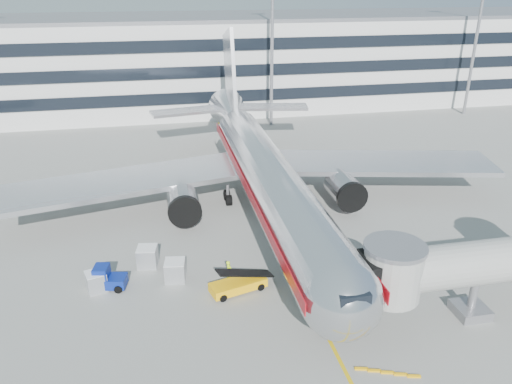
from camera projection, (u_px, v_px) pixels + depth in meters
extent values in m
plane|color=gray|center=(294.00, 270.00, 40.10)|extent=(180.00, 180.00, 0.00)
cube|color=gold|center=(266.00, 216.00, 49.08)|extent=(0.25, 70.00, 0.01)
cylinder|color=silver|center=(271.00, 185.00, 45.62)|extent=(5.00, 36.00, 5.00)
sphere|color=silver|center=(341.00, 299.00, 29.44)|extent=(5.00, 5.00, 5.00)
cone|color=silver|center=(232.00, 115.00, 66.05)|extent=(5.00, 10.00, 5.00)
cube|color=black|center=(352.00, 298.00, 27.65)|extent=(1.80, 1.20, 0.90)
cube|color=#B7B7BC|center=(378.00, 163.00, 53.29)|extent=(24.95, 12.07, 0.50)
cube|color=#B7B7BC|center=(128.00, 181.00, 48.47)|extent=(24.95, 12.07, 0.50)
cylinder|color=#99999E|center=(345.00, 189.00, 49.69)|extent=(3.00, 4.20, 3.00)
cylinder|color=#99999E|center=(183.00, 203.00, 46.73)|extent=(3.00, 4.20, 3.00)
cylinder|color=black|center=(352.00, 197.00, 47.90)|extent=(3.10, 0.50, 3.10)
cylinder|color=black|center=(185.00, 212.00, 44.93)|extent=(3.10, 0.50, 3.10)
cube|color=#B7B7BC|center=(230.00, 81.00, 64.75)|extent=(0.45, 9.39, 13.72)
cube|color=#B7B7BC|center=(270.00, 107.00, 67.73)|extent=(10.41, 4.94, 0.35)
cube|color=#B7B7BC|center=(189.00, 111.00, 65.69)|extent=(10.41, 4.94, 0.35)
cylinder|color=gray|center=(327.00, 323.00, 32.55)|extent=(0.24, 0.24, 1.80)
cylinder|color=black|center=(327.00, 329.00, 32.73)|extent=(0.35, 0.90, 0.90)
cylinder|color=gray|center=(287.00, 189.00, 52.88)|extent=(0.30, 0.30, 2.00)
cylinder|color=gray|center=(228.00, 194.00, 51.69)|extent=(0.30, 0.30, 2.00)
cube|color=#B50C16|center=(298.00, 179.00, 45.97)|extent=(0.06, 38.00, 0.90)
cube|color=#B50C16|center=(244.00, 184.00, 45.03)|extent=(0.06, 38.00, 0.90)
cylinder|color=#A8A8A3|center=(480.00, 263.00, 33.18)|extent=(13.00, 3.00, 3.00)
cylinder|color=#A8A8A3|center=(392.00, 273.00, 32.02)|extent=(3.80, 3.80, 3.40)
cylinder|color=gray|center=(395.00, 247.00, 31.26)|extent=(4.00, 4.00, 0.30)
cube|color=black|center=(373.00, 275.00, 31.78)|extent=(1.40, 2.60, 2.60)
cylinder|color=gray|center=(473.00, 295.00, 34.22)|extent=(0.56, 0.56, 3.20)
cube|color=gray|center=(470.00, 310.00, 34.72)|extent=(2.20, 2.20, 0.70)
cylinder|color=black|center=(458.00, 312.00, 34.55)|extent=(0.35, 0.70, 0.70)
cylinder|color=black|center=(482.00, 308.00, 34.88)|extent=(0.35, 0.70, 0.70)
cube|color=silver|center=(208.00, 63.00, 89.24)|extent=(150.00, 24.00, 15.00)
cube|color=black|center=(217.00, 97.00, 79.76)|extent=(150.00, 0.30, 1.80)
cube|color=black|center=(216.00, 71.00, 78.17)|extent=(150.00, 0.30, 1.80)
cube|color=black|center=(215.00, 45.00, 76.58)|extent=(150.00, 0.30, 1.80)
cube|color=gray|center=(206.00, 17.00, 86.14)|extent=(150.00, 24.00, 0.60)
cylinder|color=gray|center=(272.00, 43.00, 74.35)|extent=(0.50, 0.50, 25.00)
cylinder|color=gray|center=(476.00, 38.00, 80.65)|extent=(0.50, 0.50, 25.00)
cube|color=#FFB20A|center=(238.00, 285.00, 37.23)|extent=(4.49, 2.61, 0.67)
cube|color=black|center=(238.00, 275.00, 36.89)|extent=(4.57, 2.20, 1.47)
cylinder|color=black|center=(216.00, 288.00, 37.24)|extent=(0.63, 0.41, 0.58)
cylinder|color=black|center=(223.00, 298.00, 36.14)|extent=(0.63, 0.41, 0.58)
cylinder|color=black|center=(252.00, 278.00, 38.52)|extent=(0.63, 0.41, 0.58)
cylinder|color=black|center=(261.00, 287.00, 37.42)|extent=(0.63, 0.41, 0.58)
cube|color=navy|center=(110.00, 281.00, 37.61)|extent=(2.70, 1.88, 0.79)
cube|color=navy|center=(101.00, 272.00, 37.29)|extent=(1.31, 1.51, 0.97)
cube|color=black|center=(101.00, 269.00, 37.17)|extent=(1.18, 1.32, 0.09)
cylinder|color=black|center=(102.00, 279.00, 38.32)|extent=(0.66, 0.38, 0.62)
cylinder|color=black|center=(97.00, 289.00, 37.11)|extent=(0.66, 0.38, 0.62)
cylinder|color=black|center=(123.00, 279.00, 38.32)|extent=(0.66, 0.38, 0.62)
cylinder|color=black|center=(118.00, 289.00, 37.11)|extent=(0.66, 0.38, 0.62)
cube|color=#B9BCC1|center=(96.00, 282.00, 37.28)|extent=(1.75, 1.75, 1.45)
cube|color=white|center=(95.00, 273.00, 36.99)|extent=(1.75, 1.75, 0.05)
cube|color=#B9BCC1|center=(147.00, 257.00, 40.42)|extent=(1.79, 1.79, 1.61)
cube|color=white|center=(147.00, 248.00, 40.09)|extent=(1.79, 1.79, 0.06)
cube|color=#B9BCC1|center=(175.00, 271.00, 38.54)|extent=(1.74, 1.74, 1.58)
cube|color=white|center=(174.00, 262.00, 38.22)|extent=(1.74, 1.74, 0.06)
imported|color=#D2FF1A|center=(229.00, 271.00, 38.50)|extent=(0.61, 0.71, 1.65)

